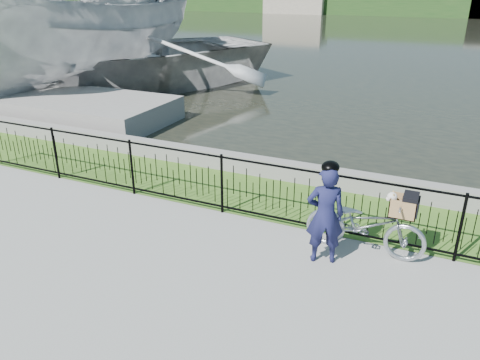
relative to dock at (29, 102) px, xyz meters
The scene contains 11 objects.
ground 11.42m from the dock, 28.81° to the right, with size 120.00×120.00×0.00m, color gray.
grass_strip 10.42m from the dock, 16.17° to the right, with size 60.00×2.00×0.01m, color #3F6520.
water 29.26m from the dock, 70.02° to the left, with size 120.00×120.00×0.00m, color black.
quay_wall 10.18m from the dock, 10.76° to the right, with size 60.00×0.30×0.40m, color slate.
fence 10.74m from the dock, 21.31° to the right, with size 14.00×0.06×1.15m, color black, non-canonical shape.
far_treeline 55.42m from the dock, 79.60° to the left, with size 120.00×6.00×3.00m, color #25441A.
dock is the anchor object (origin of this frame).
bicycle_rig 12.40m from the dock, 19.84° to the right, with size 1.87×0.65×1.13m.
cyclist 12.10m from the dock, 22.97° to the right, with size 0.66×0.55×1.63m.
boat_near 3.07m from the dock, 82.66° to the left, with size 5.54×11.65×6.13m.
boat_far 4.44m from the dock, 83.62° to the left, with size 13.80×14.81×2.50m.
Camera 1 is at (2.53, -5.38, 3.99)m, focal length 35.00 mm.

